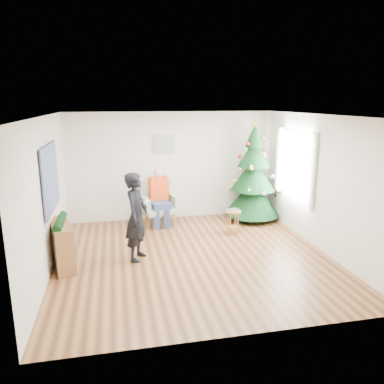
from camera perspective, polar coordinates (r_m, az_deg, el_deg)
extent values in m
plane|color=brown|center=(7.12, 0.20, -9.80)|extent=(5.00, 5.00, 0.00)
plane|color=white|center=(6.53, 0.22, 11.59)|extent=(5.00, 5.00, 0.00)
plane|color=silver|center=(9.12, -3.05, 3.97)|extent=(5.00, 0.00, 5.00)
plane|color=silver|center=(4.40, 7.02, -6.95)|extent=(5.00, 0.00, 5.00)
plane|color=silver|center=(6.67, -21.30, -0.61)|extent=(0.00, 5.00, 5.00)
plane|color=silver|center=(7.62, 18.94, 1.28)|extent=(0.00, 5.00, 5.00)
cube|color=white|center=(8.43, 15.45, 4.06)|extent=(0.04, 1.30, 1.40)
cube|color=white|center=(7.76, 17.74, 3.10)|extent=(0.05, 0.25, 1.50)
cube|color=white|center=(9.08, 13.14, 4.86)|extent=(0.05, 0.25, 1.50)
cylinder|color=#3F2816|center=(9.36, 9.06, -3.14)|extent=(0.10, 0.10, 0.31)
cone|color=black|center=(9.25, 9.16, -0.72)|extent=(1.33, 1.33, 0.87)
cone|color=black|center=(9.13, 9.29, 2.70)|extent=(1.06, 1.06, 0.77)
cone|color=black|center=(9.05, 9.42, 5.88)|extent=(0.78, 0.78, 0.66)
cone|color=black|center=(9.00, 9.52, 8.46)|extent=(0.45, 0.45, 0.56)
cone|color=gold|center=(8.98, 9.59, 10.28)|extent=(0.14, 0.14, 0.14)
cylinder|color=brown|center=(8.17, 6.26, -2.95)|extent=(0.35, 0.35, 0.04)
cylinder|color=brown|center=(8.28, 6.20, -5.28)|extent=(0.27, 0.27, 0.02)
imported|color=silver|center=(8.16, 6.27, -2.74)|extent=(0.32, 0.24, 0.02)
cube|color=#93AB8A|center=(8.80, -4.93, -2.61)|extent=(0.84, 0.80, 0.12)
cube|color=#93AB8A|center=(9.00, -5.59, -0.02)|extent=(0.74, 0.26, 0.60)
cube|color=#93AB8A|center=(8.66, -7.11, -1.83)|extent=(0.21, 0.58, 0.30)
cube|color=#93AB8A|center=(8.86, -2.85, -1.38)|extent=(0.21, 0.58, 0.30)
cube|color=navy|center=(8.68, -4.88, -1.94)|extent=(0.49, 0.51, 0.14)
cube|color=#D24113|center=(8.82, -5.11, 0.52)|extent=(0.47, 0.31, 0.55)
sphere|color=tan|center=(8.72, -5.15, 2.92)|extent=(0.23, 0.23, 0.23)
imported|color=black|center=(6.82, -8.44, -3.75)|extent=(0.58, 0.69, 1.62)
cube|color=white|center=(6.73, -7.03, -1.55)|extent=(0.08, 0.13, 0.04)
cube|color=brown|center=(6.96, -19.19, -7.63)|extent=(0.54, 1.04, 0.80)
cylinder|color=black|center=(6.83, -19.47, -4.34)|extent=(0.14, 0.90, 0.14)
cube|color=black|center=(6.90, -20.76, 2.02)|extent=(0.03, 1.50, 1.15)
cube|color=tan|center=(8.99, -4.34, 7.35)|extent=(0.52, 0.03, 0.42)
cube|color=gray|center=(8.96, -4.32, 7.33)|extent=(0.44, 0.02, 0.34)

